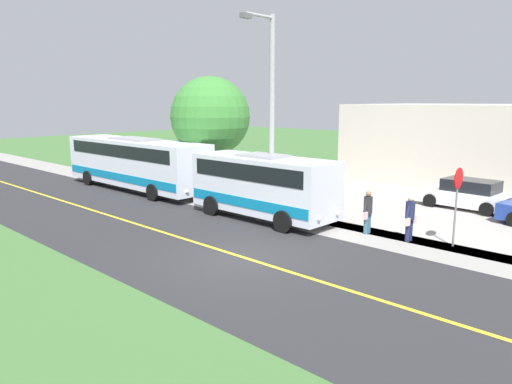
# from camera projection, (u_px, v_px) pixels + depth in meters

# --- Properties ---
(ground_plane) EXTENTS (120.00, 120.00, 0.00)m
(ground_plane) POSITION_uv_depth(u_px,v_px,m) (242.00, 257.00, 16.05)
(ground_plane) COLOR #3D6633
(road_surface) EXTENTS (8.00, 100.00, 0.01)m
(road_surface) POSITION_uv_depth(u_px,v_px,m) (242.00, 257.00, 16.05)
(road_surface) COLOR #28282B
(road_surface) RESTS_ON ground
(sidewalk) EXTENTS (2.40, 100.00, 0.01)m
(sidewalk) POSITION_uv_depth(u_px,v_px,m) (331.00, 228.00, 19.76)
(sidewalk) COLOR gray
(sidewalk) RESTS_ON ground
(parking_lot_surface) EXTENTS (14.00, 36.00, 0.01)m
(parking_lot_surface) POSITION_uv_depth(u_px,v_px,m) (469.00, 210.00, 22.89)
(parking_lot_surface) COLOR #9E9991
(parking_lot_surface) RESTS_ON ground
(road_centre_line) EXTENTS (0.16, 100.00, 0.00)m
(road_centre_line) POSITION_uv_depth(u_px,v_px,m) (242.00, 257.00, 16.05)
(road_centre_line) COLOR gold
(road_centre_line) RESTS_ON ground
(shuttle_bus_front) EXTENTS (2.56, 7.05, 2.88)m
(shuttle_bus_front) POSITION_uv_depth(u_px,v_px,m) (263.00, 184.00, 21.04)
(shuttle_bus_front) COLOR silver
(shuttle_bus_front) RESTS_ON ground
(transit_bus_rear) EXTENTS (2.73, 11.32, 3.06)m
(transit_bus_rear) POSITION_uv_depth(u_px,v_px,m) (135.00, 161.00, 28.00)
(transit_bus_rear) COLOR silver
(transit_bus_rear) RESTS_ON ground
(pedestrian_with_bags) EXTENTS (0.72, 0.34, 1.75)m
(pedestrian_with_bags) POSITION_uv_depth(u_px,v_px,m) (410.00, 217.00, 17.73)
(pedestrian_with_bags) COLOR #1E2347
(pedestrian_with_bags) RESTS_ON ground
(pedestrian_waiting) EXTENTS (0.72, 0.34, 1.72)m
(pedestrian_waiting) POSITION_uv_depth(u_px,v_px,m) (368.00, 211.00, 18.74)
(pedestrian_waiting) COLOR #335972
(pedestrian_waiting) RESTS_ON ground
(stop_sign) EXTENTS (0.76, 0.07, 2.88)m
(stop_sign) POSITION_uv_depth(u_px,v_px,m) (457.00, 193.00, 16.88)
(stop_sign) COLOR slate
(stop_sign) RESTS_ON ground
(street_light_pole) EXTENTS (1.97, 0.24, 8.76)m
(street_light_pole) POSITION_uv_depth(u_px,v_px,m) (270.00, 110.00, 20.74)
(street_light_pole) COLOR #9E9EA3
(street_light_pole) RESTS_ON ground
(parked_car_near) EXTENTS (2.21, 4.50, 1.45)m
(parked_car_near) POSITION_uv_depth(u_px,v_px,m) (467.00, 195.00, 23.18)
(parked_car_near) COLOR white
(parked_car_near) RESTS_ON ground
(tree_curbside) EXTENTS (4.55, 4.55, 6.56)m
(tree_curbside) POSITION_uv_depth(u_px,v_px,m) (210.00, 117.00, 27.23)
(tree_curbside) COLOR brown
(tree_curbside) RESTS_ON ground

